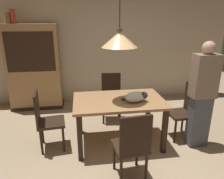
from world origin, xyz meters
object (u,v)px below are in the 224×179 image
object	(u,v)px
chair_near_front	(132,144)
chair_far_back	(111,95)
book_brown_thick	(10,18)
book_yellow_short	(6,19)
cat_sleeping	(136,97)
pendant_lamp	(120,39)
chair_right_side	(185,109)
person_standing	(202,96)
chair_left_side	(45,118)
book_red_tall	(13,16)
dining_table	(119,105)
hutch_bookcase	(35,69)

from	to	relation	value
chair_near_front	chair_far_back	xyz separation A→B (m)	(0.00, 1.76, 0.00)
chair_near_front	book_brown_thick	size ratio (longest dim) A/B	3.88
book_yellow_short	book_brown_thick	size ratio (longest dim) A/B	0.83
cat_sleeping	pendant_lamp	world-z (taller)	pendant_lamp
chair_right_side	cat_sleeping	bearing A→B (deg)	-171.86
cat_sleeping	person_standing	bearing A→B (deg)	-7.51
chair_left_side	chair_right_side	xyz separation A→B (m)	(2.26, 0.01, 0.00)
pendant_lamp	book_red_tall	xyz separation A→B (m)	(-1.87, 1.72, 0.33)
dining_table	pendant_lamp	bearing A→B (deg)	0.00
hutch_bookcase	chair_right_side	bearing A→B (deg)	-32.41
chair_right_side	book_brown_thick	xyz separation A→B (m)	(-3.06, 1.72, 1.45)
chair_left_side	person_standing	size ratio (longest dim) A/B	0.56
chair_far_back	book_yellow_short	bearing A→B (deg)	157.20
chair_far_back	pendant_lamp	xyz separation A→B (m)	(-0.01, -0.88, 1.15)
hutch_bookcase	book_yellow_short	size ratio (longest dim) A/B	9.25
cat_sleeping	book_red_tall	world-z (taller)	book_red_tall
hutch_bookcase	chair_near_front	bearing A→B (deg)	-58.66
dining_table	chair_far_back	xyz separation A→B (m)	(0.01, 0.88, -0.14)
hutch_bookcase	book_brown_thick	xyz separation A→B (m)	(-0.36, 0.00, 1.07)
pendant_lamp	hutch_bookcase	distance (m)	2.46
chair_far_back	cat_sleeping	size ratio (longest dim) A/B	2.29
book_brown_thick	person_standing	xyz separation A→B (m)	(3.16, -1.97, -1.13)
pendant_lamp	chair_far_back	bearing A→B (deg)	89.47
book_yellow_short	book_red_tall	size ratio (longest dim) A/B	0.71
chair_far_back	book_red_tall	xyz separation A→B (m)	(-1.88, 0.85, 1.48)
chair_far_back	book_brown_thick	bearing A→B (deg)	156.48
book_yellow_short	chair_left_side	bearing A→B (deg)	-63.19
chair_far_back	book_brown_thick	distance (m)	2.57
dining_table	chair_far_back	distance (m)	0.89
dining_table	pendant_lamp	world-z (taller)	pendant_lamp
hutch_bookcase	person_standing	size ratio (longest dim) A/B	1.12
hutch_bookcase	book_red_tall	world-z (taller)	book_red_tall
dining_table	person_standing	bearing A→B (deg)	-11.55
chair_far_back	book_red_tall	size ratio (longest dim) A/B	3.32
pendant_lamp	chair_left_side	bearing A→B (deg)	-179.54
dining_table	book_red_tall	bearing A→B (deg)	137.29
chair_left_side	person_standing	xyz separation A→B (m)	(2.36, -0.24, 0.32)
chair_right_side	person_standing	distance (m)	0.42
chair_left_side	cat_sleeping	size ratio (longest dim) A/B	2.29
book_brown_thick	chair_right_side	bearing A→B (deg)	-29.29
chair_right_side	hutch_bookcase	world-z (taller)	hutch_bookcase
chair_far_back	hutch_bookcase	distance (m)	1.83
chair_near_front	person_standing	bearing A→B (deg)	27.17
book_brown_thick	person_standing	bearing A→B (deg)	-31.97
chair_near_front	cat_sleeping	xyz separation A→B (m)	(0.24, 0.76, 0.32)
book_brown_thick	book_red_tall	xyz separation A→B (m)	(0.07, 0.00, 0.03)
dining_table	cat_sleeping	world-z (taller)	cat_sleeping
cat_sleeping	chair_left_side	bearing A→B (deg)	175.33
chair_near_front	book_red_tall	xyz separation A→B (m)	(-1.87, 2.60, 1.48)
hutch_bookcase	pendant_lamp	bearing A→B (deg)	-47.55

